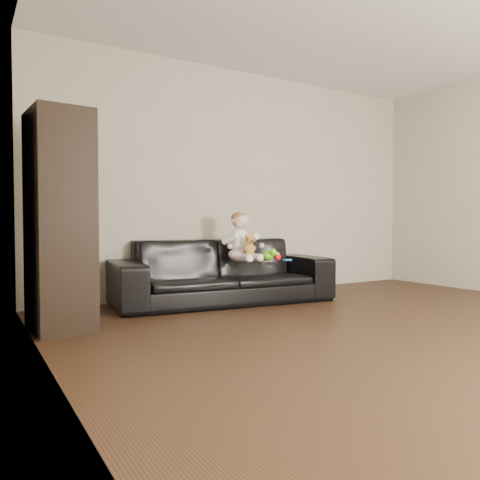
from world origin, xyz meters
TOP-DOWN VIEW (x-y plane):
  - floor at (0.00, 0.00)m, footprint 5.50×5.50m
  - wall_back at (0.00, 2.75)m, footprint 5.00×0.00m
  - wall_left at (-2.50, 0.00)m, footprint 0.00×5.50m
  - sofa at (-0.60, 2.25)m, footprint 2.32×1.10m
  - cabinet at (-2.27, 1.77)m, footprint 0.46×0.60m
  - shelf_item at (-2.25, 1.77)m, footprint 0.20×0.26m
  - baby at (-0.45, 2.13)m, footprint 0.38×0.46m
  - teddy_bear at (-0.44, 1.97)m, footprint 0.13×0.13m
  - toy_green at (-0.16, 2.06)m, footprint 0.14×0.16m
  - toy_rattle at (-0.09, 1.98)m, footprint 0.09×0.09m
  - toy_blue_disc at (0.03, 1.97)m, footprint 0.11×0.11m

SIDE VIEW (x-z plane):
  - floor at x=0.00m, z-range 0.00..0.00m
  - sofa at x=-0.60m, z-range 0.00..0.65m
  - toy_blue_disc at x=0.03m, z-range 0.43..0.44m
  - toy_rattle at x=-0.09m, z-range 0.43..0.51m
  - toy_green at x=-0.16m, z-range 0.43..0.53m
  - teddy_bear at x=-0.44m, z-range 0.49..0.70m
  - baby at x=-0.45m, z-range 0.40..0.91m
  - cabinet at x=-2.27m, z-range 0.00..1.67m
  - shelf_item at x=-2.25m, z-range 1.07..1.35m
  - wall_back at x=0.00m, z-range -1.20..3.80m
  - wall_left at x=-2.50m, z-range -1.45..4.05m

